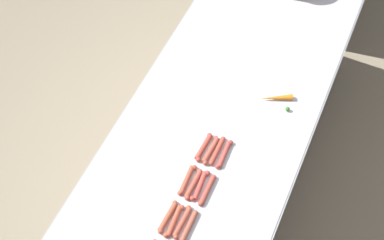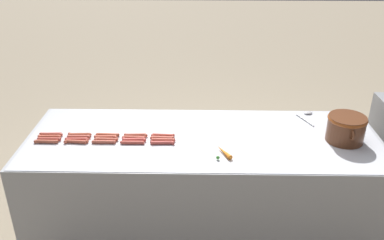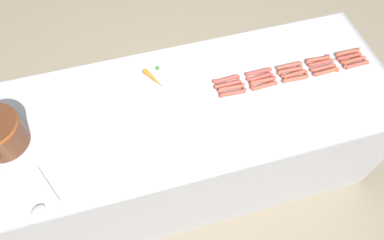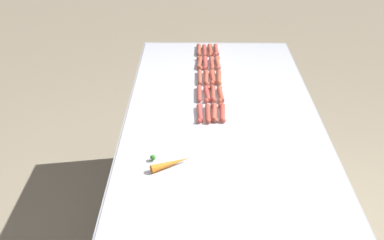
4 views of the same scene
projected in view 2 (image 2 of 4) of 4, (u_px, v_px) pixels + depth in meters
The scene contains 25 objects.
ground_plane at pixel (202, 234), 3.30m from camera, with size 20.00×20.00×0.00m, color gray.
griddle_counter at pixel (203, 189), 3.10m from camera, with size 0.91×2.49×0.89m.
hot_dog_0 at pixel (51, 134), 2.91m from camera, with size 0.03×0.17×0.02m.
hot_dog_1 at pixel (80, 134), 2.91m from camera, with size 0.03×0.17×0.02m.
hot_dog_2 at pixel (108, 135), 2.91m from camera, with size 0.03×0.17×0.02m.
hot_dog_3 at pixel (136, 135), 2.90m from camera, with size 0.03×0.17×0.02m.
hot_dog_4 at pixel (163, 135), 2.90m from camera, with size 0.03×0.17×0.02m.
hot_dog_5 at pixel (50, 137), 2.88m from camera, with size 0.03×0.17×0.02m.
hot_dog_6 at pixel (79, 137), 2.88m from camera, with size 0.03×0.17×0.02m.
hot_dog_7 at pixel (106, 137), 2.88m from camera, with size 0.03×0.17×0.02m.
hot_dog_8 at pixel (134, 138), 2.87m from camera, with size 0.03×0.17×0.02m.
hot_dog_9 at pixel (162, 138), 2.87m from camera, with size 0.03×0.17×0.02m.
hot_dog_10 at pixel (49, 139), 2.85m from camera, with size 0.03×0.17×0.02m.
hot_dog_11 at pixel (77, 139), 2.85m from camera, with size 0.03×0.17×0.02m.
hot_dog_12 at pixel (106, 139), 2.85m from camera, with size 0.03×0.17×0.02m.
hot_dog_13 at pixel (134, 140), 2.84m from camera, with size 0.04×0.17×0.02m.
hot_dog_14 at pixel (163, 140), 2.84m from camera, with size 0.02×0.17×0.02m.
hot_dog_15 at pixel (46, 142), 2.82m from camera, with size 0.03×0.17×0.02m.
hot_dog_16 at pixel (76, 142), 2.82m from camera, with size 0.04×0.17×0.02m.
hot_dog_17 at pixel (104, 142), 2.82m from camera, with size 0.02×0.17×0.02m.
hot_dog_18 at pixel (132, 142), 2.81m from camera, with size 0.03×0.17×0.02m.
hot_dog_19 at pixel (162, 143), 2.81m from camera, with size 0.03×0.17×0.02m.
bean_pot at pixel (346, 127), 2.81m from camera, with size 0.33×0.26×0.18m.
serving_spoon at pixel (307, 115), 3.20m from camera, with size 0.26×0.15×0.02m.
carrot at pixel (223, 152), 2.69m from camera, with size 0.17×0.11×0.03m.
Camera 2 is at (2.54, -0.03, 2.29)m, focal length 38.71 mm.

